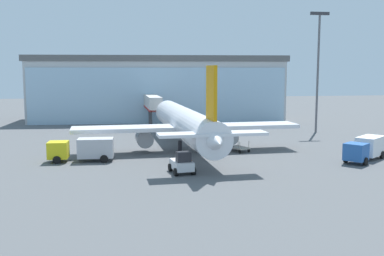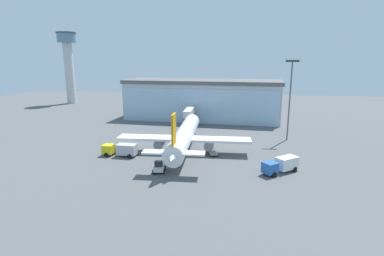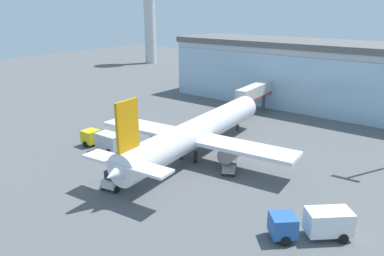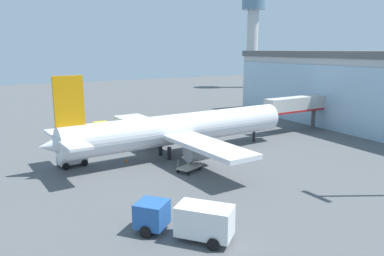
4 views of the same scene
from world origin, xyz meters
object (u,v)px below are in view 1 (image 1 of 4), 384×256
at_px(safety_cone_nose, 190,158).
at_px(safety_cone_wingtip, 65,155).
at_px(baggage_cart, 239,148).
at_px(apron_light_mast, 318,62).
at_px(pushback_tug, 182,164).
at_px(airplane, 186,124).
at_px(jet_bridge, 153,103).
at_px(fuel_truck, 366,148).
at_px(catering_truck, 84,149).

relative_size(safety_cone_nose, safety_cone_wingtip, 1.00).
relative_size(baggage_cart, safety_cone_nose, 5.82).
height_order(apron_light_mast, safety_cone_wingtip, apron_light_mast).
height_order(pushback_tug, safety_cone_wingtip, pushback_tug).
relative_size(apron_light_mast, airplane, 0.57).
xyz_separation_m(jet_bridge, safety_cone_nose, (2.27, -30.98, -4.18)).
height_order(apron_light_mast, fuel_truck, apron_light_mast).
bearing_deg(safety_cone_wingtip, pushback_tug, -39.32).
height_order(baggage_cart, safety_cone_wingtip, baggage_cart).
height_order(jet_bridge, apron_light_mast, apron_light_mast).
bearing_deg(baggage_cart, pushback_tug, 118.84).
bearing_deg(jet_bridge, safety_cone_nose, -177.59).
height_order(catering_truck, safety_cone_wingtip, catering_truck).
bearing_deg(safety_cone_nose, pushback_tug, -106.14).
distance_m(baggage_cart, pushback_tug, 14.19).
distance_m(jet_bridge, safety_cone_wingtip, 29.71).
bearing_deg(catering_truck, apron_light_mast, -150.42).
height_order(apron_light_mast, pushback_tug, apron_light_mast).
relative_size(jet_bridge, catering_truck, 1.69).
bearing_deg(baggage_cart, safety_cone_nose, 102.05).
relative_size(airplane, fuel_truck, 4.99).
relative_size(catering_truck, pushback_tug, 2.15).
distance_m(apron_light_mast, baggage_cart, 26.11).
relative_size(catering_truck, baggage_cart, 2.31).
height_order(fuel_truck, baggage_cart, fuel_truck).
height_order(jet_bridge, safety_cone_nose, jet_bridge).
bearing_deg(jet_bridge, pushback_tug, 178.95).
distance_m(jet_bridge, fuel_truck, 40.75).
relative_size(apron_light_mast, fuel_truck, 2.83).
xyz_separation_m(safety_cone_nose, safety_cone_wingtip, (-14.59, 4.27, 0.00)).
bearing_deg(catering_truck, baggage_cart, -167.93).
bearing_deg(pushback_tug, baggage_cart, -47.05).
relative_size(fuel_truck, safety_cone_wingtip, 12.80).
height_order(jet_bridge, safety_cone_wingtip, jet_bridge).
xyz_separation_m(apron_light_mast, airplane, (-24.12, -13.62, -8.25)).
height_order(airplane, safety_cone_wingtip, airplane).
xyz_separation_m(jet_bridge, safety_cone_wingtip, (-12.33, -26.70, -4.18)).
xyz_separation_m(jet_bridge, airplane, (2.75, -23.98, -0.99)).
xyz_separation_m(baggage_cart, safety_cone_wingtip, (-21.66, -0.59, -0.23)).
relative_size(airplane, safety_cone_wingtip, 63.83).
relative_size(airplane, safety_cone_nose, 63.83).
distance_m(catering_truck, fuel_truck, 32.59).
distance_m(jet_bridge, baggage_cart, 28.01).
relative_size(jet_bridge, safety_cone_nose, 22.73).
bearing_deg(baggage_cart, apron_light_mast, -70.53).
relative_size(jet_bridge, baggage_cart, 3.91).
xyz_separation_m(apron_light_mast, safety_cone_wingtip, (-39.20, -16.34, -11.44)).
xyz_separation_m(fuel_truck, safety_cone_wingtip, (-34.72, 7.21, -1.19)).
distance_m(pushback_tug, safety_cone_nose, 6.50).
bearing_deg(airplane, safety_cone_nose, 173.34).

